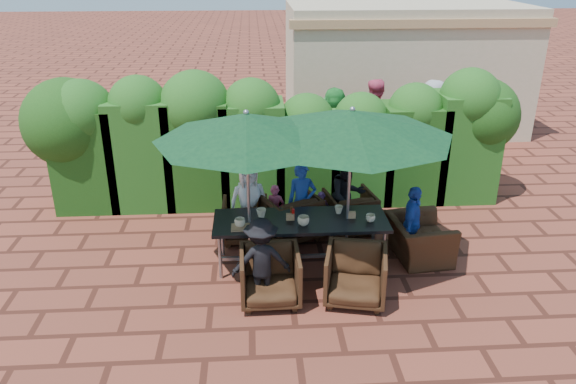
{
  "coord_description": "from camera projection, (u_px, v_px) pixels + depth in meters",
  "views": [
    {
      "loc": [
        -0.48,
        -7.56,
        4.43
      ],
      "look_at": [
        0.04,
        0.4,
        0.99
      ],
      "focal_mm": 35.0,
      "sensor_mm": 36.0,
      "label": 1
    }
  ],
  "objects": [
    {
      "name": "cup_b",
      "position": [
        261.0,
        213.0,
        8.39
      ],
      "size": [
        0.15,
        0.15,
        0.14
      ],
      "primitive_type": "imported",
      "color": "beige",
      "rests_on": "dining_table"
    },
    {
      "name": "ground",
      "position": [
        287.0,
        261.0,
        8.71
      ],
      "size": [
        80.0,
        80.0,
        0.0
      ],
      "primitive_type": "plane",
      "color": "brown",
      "rests_on": "ground"
    },
    {
      "name": "number_block_right",
      "position": [
        351.0,
        215.0,
        8.38
      ],
      "size": [
        0.12,
        0.06,
        0.1
      ],
      "primitive_type": "cube",
      "color": "tan",
      "rests_on": "dining_table"
    },
    {
      "name": "cup_a",
      "position": [
        240.0,
        222.0,
        8.12
      ],
      "size": [
        0.16,
        0.16,
        0.13
      ],
      "primitive_type": "imported",
      "color": "beige",
      "rests_on": "dining_table"
    },
    {
      "name": "adult_far_mid",
      "position": [
        302.0,
        202.0,
        9.19
      ],
      "size": [
        0.48,
        0.39,
        1.3
      ],
      "primitive_type": "imported",
      "rotation": [
        0.0,
        0.0,
        0.03
      ],
      "color": "#1F44AB",
      "rests_on": "ground"
    },
    {
      "name": "sauce_bottle",
      "position": [
        292.0,
        212.0,
        8.39
      ],
      "size": [
        0.04,
        0.04,
        0.17
      ],
      "primitive_type": "cylinder",
      "color": "#4C230C",
      "rests_on": "dining_table"
    },
    {
      "name": "serving_tray",
      "position": [
        243.0,
        227.0,
        8.09
      ],
      "size": [
        0.35,
        0.25,
        0.02
      ],
      "primitive_type": "cube",
      "color": "#906745",
      "rests_on": "dining_table"
    },
    {
      "name": "pedestrian_b",
      "position": [
        372.0,
        121.0,
        12.52
      ],
      "size": [
        1.05,
        0.94,
        1.87
      ],
      "primitive_type": "imported",
      "rotation": [
        0.0,
        0.0,
        3.7
      ],
      "color": "#E14F78",
      "rests_on": "ground"
    },
    {
      "name": "building",
      "position": [
        404.0,
        68.0,
        14.69
      ],
      "size": [
        6.2,
        3.08,
        3.2
      ],
      "color": "#C8B395",
      "rests_on": "ground"
    },
    {
      "name": "umbrella_right",
      "position": [
        352.0,
        124.0,
        7.81
      ],
      "size": [
        2.91,
        2.91,
        2.46
      ],
      "color": "gray",
      "rests_on": "ground"
    },
    {
      "name": "chair_far_right",
      "position": [
        350.0,
        210.0,
        9.5
      ],
      "size": [
        0.89,
        0.85,
        0.79
      ],
      "primitive_type": "imported",
      "rotation": [
        0.0,
        0.0,
        3.33
      ],
      "color": "black",
      "rests_on": "ground"
    },
    {
      "name": "chair_end_right",
      "position": [
        420.0,
        233.0,
        8.64
      ],
      "size": [
        0.75,
        1.06,
        0.87
      ],
      "primitive_type": "imported",
      "rotation": [
        0.0,
        0.0,
        1.68
      ],
      "color": "black",
      "rests_on": "ground"
    },
    {
      "name": "cup_e",
      "position": [
        370.0,
        218.0,
        8.27
      ],
      "size": [
        0.14,
        0.14,
        0.11
      ],
      "primitive_type": "imported",
      "color": "beige",
      "rests_on": "dining_table"
    },
    {
      "name": "dining_table",
      "position": [
        301.0,
        224.0,
        8.38
      ],
      "size": [
        2.59,
        0.9,
        0.75
      ],
      "color": "black",
      "rests_on": "ground"
    },
    {
      "name": "adult_far_right",
      "position": [
        347.0,
        196.0,
        9.31
      ],
      "size": [
        0.75,
        0.59,
        1.37
      ],
      "primitive_type": "imported",
      "rotation": [
        0.0,
        0.0,
        0.33
      ],
      "color": "black",
      "rests_on": "ground"
    },
    {
      "name": "chair_far_left",
      "position": [
        245.0,
        218.0,
        9.24
      ],
      "size": [
        0.75,
        0.7,
        0.76
      ],
      "primitive_type": "imported",
      "rotation": [
        0.0,
        0.0,
        3.13
      ],
      "color": "black",
      "rests_on": "ground"
    },
    {
      "name": "chair_far_mid",
      "position": [
        290.0,
        214.0,
        9.27
      ],
      "size": [
        1.09,
        1.06,
        0.86
      ],
      "primitive_type": "imported",
      "rotation": [
        0.0,
        0.0,
        3.57
      ],
      "color": "black",
      "rests_on": "ground"
    },
    {
      "name": "hedge_wall",
      "position": [
        266.0,
        133.0,
        10.29
      ],
      "size": [
        9.1,
        1.6,
        2.53
      ],
      "color": "#163A10",
      "rests_on": "ground"
    },
    {
      "name": "child_right",
      "position": [
        321.0,
        213.0,
        9.43
      ],
      "size": [
        0.3,
        0.26,
        0.75
      ],
      "primitive_type": "imported",
      "rotation": [
        0.0,
        0.0,
        -0.17
      ],
      "color": "#814597",
      "rests_on": "ground"
    },
    {
      "name": "number_block_left",
      "position": [
        290.0,
        217.0,
        8.32
      ],
      "size": [
        0.12,
        0.06,
        0.1
      ],
      "primitive_type": "cube",
      "color": "tan",
      "rests_on": "dining_table"
    },
    {
      "name": "cup_d",
      "position": [
        339.0,
        210.0,
        8.53
      ],
      "size": [
        0.13,
        0.13,
        0.12
      ],
      "primitive_type": "imported",
      "color": "beige",
      "rests_on": "dining_table"
    },
    {
      "name": "adult_near_left",
      "position": [
        261.0,
        261.0,
        7.5
      ],
      "size": [
        0.83,
        0.45,
        1.24
      ],
      "primitive_type": "imported",
      "rotation": [
        0.0,
        0.0,
        3.25
      ],
      "color": "black",
      "rests_on": "ground"
    },
    {
      "name": "cup_c",
      "position": [
        303.0,
        221.0,
        8.16
      ],
      "size": [
        0.18,
        0.18,
        0.14
      ],
      "primitive_type": "imported",
      "color": "beige",
      "rests_on": "dining_table"
    },
    {
      "name": "chair_near_right",
      "position": [
        356.0,
        273.0,
        7.6
      ],
      "size": [
        0.95,
        0.91,
        0.83
      ],
      "primitive_type": "imported",
      "rotation": [
        0.0,
        0.0,
        -0.22
      ],
      "color": "black",
      "rests_on": "ground"
    },
    {
      "name": "pedestrian_c",
      "position": [
        431.0,
        122.0,
        12.45
      ],
      "size": [
        1.31,
        1.08,
        1.87
      ],
      "primitive_type": "imported",
      "rotation": [
        0.0,
        0.0,
        2.6
      ],
      "color": "#94959C",
      "rests_on": "ground"
    },
    {
      "name": "child_left",
      "position": [
        275.0,
        211.0,
        9.34
      ],
      "size": [
        0.38,
        0.34,
        0.89
      ],
      "primitive_type": "imported",
      "rotation": [
        0.0,
        0.0,
        -0.27
      ],
      "color": "#E14F78",
      "rests_on": "ground"
    },
    {
      "name": "ketchup_bottle",
      "position": [
        293.0,
        214.0,
        8.33
      ],
      "size": [
        0.04,
        0.04,
        0.17
      ],
      "primitive_type": "cylinder",
      "color": "#B20C0A",
      "rests_on": "dining_table"
    },
    {
      "name": "adult_end_right",
      "position": [
        412.0,
        224.0,
        8.56
      ],
      "size": [
        0.61,
        0.79,
        1.2
      ],
      "primitive_type": "imported",
      "rotation": [
        0.0,
        0.0,
        1.16
      ],
      "color": "#1F44AB",
      "rests_on": "ground"
    },
    {
      "name": "chair_near_left",
      "position": [
        270.0,
        274.0,
        7.58
      ],
      "size": [
        0.82,
        0.77,
        0.83
      ],
      "primitive_type": "imported",
      "rotation": [
        0.0,
        0.0,
        0.02
      ],
      "color": "black",
      "rests_on": "ground"
    },
    {
      "name": "umbrella_left",
      "position": [
        246.0,
        127.0,
        7.66
      ],
      "size": [
        2.6,
        2.6,
        2.46
      ],
      "color": "gray",
      "rests_on": "ground"
    },
    {
      "name": "pedestrian_a",
      "position": [
        334.0,
        127.0,
        12.28
      ],
      "size": [
        1.66,
        0.63,
        1.77
      ],
      "primitive_type": "imported",
      "rotation": [
        0.0,
        0.0,
        3.12
      ],
      "color": "green",
      "rests_on": "ground"
    },
    {
      "name": "adult_far_left",
      "position": [
        249.0,
        201.0,
        9.17
      ],
      "size": [
        0.73,
        0.53,
        1.33
      ],
      "primitive_type": "imported",
      "rotation": [
        0.0,
        0.0,
        0.23
      ],
      "color": "white",
      "rests_on": "ground"
    }
  ]
}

